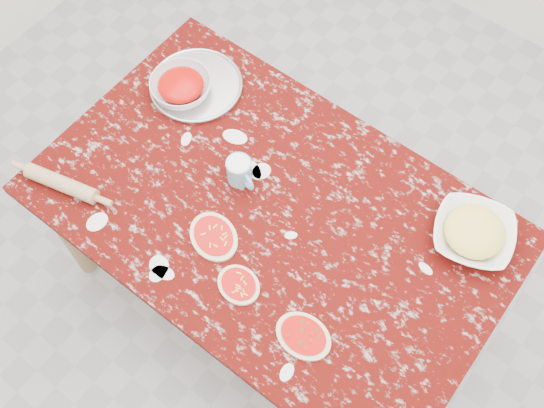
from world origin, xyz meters
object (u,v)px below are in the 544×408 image
at_px(sauce_bowl, 181,87).
at_px(cheese_bowl, 473,234).
at_px(flour_mug, 240,171).
at_px(pizza_tray, 196,86).
at_px(worktable, 272,222).
at_px(rolling_pin, 61,183).

relative_size(sauce_bowl, cheese_bowl, 0.87).
bearing_deg(flour_mug, pizza_tray, 151.23).
bearing_deg(sauce_bowl, flour_mug, -21.05).
xyz_separation_m(sauce_bowl, cheese_bowl, (1.16, 0.13, -0.00)).
distance_m(worktable, flour_mug, 0.22).
xyz_separation_m(worktable, flour_mug, (-0.16, 0.03, 0.14)).
height_order(pizza_tray, flour_mug, flour_mug).
distance_m(worktable, cheese_bowl, 0.68).
bearing_deg(cheese_bowl, flour_mug, -158.94).
bearing_deg(sauce_bowl, rolling_pin, -95.93).
bearing_deg(sauce_bowl, cheese_bowl, 6.50).
xyz_separation_m(pizza_tray, flour_mug, (0.39, -0.21, 0.05)).
xyz_separation_m(flour_mug, rolling_pin, (-0.47, -0.40, -0.03)).
distance_m(pizza_tray, sauce_bowl, 0.07).
height_order(pizza_tray, rolling_pin, rolling_pin).
xyz_separation_m(worktable, sauce_bowl, (-0.57, 0.19, 0.12)).
relative_size(pizza_tray, rolling_pin, 1.27).
height_order(worktable, flour_mug, flour_mug).
bearing_deg(pizza_tray, cheese_bowl, 3.91).
bearing_deg(flour_mug, rolling_pin, -139.28).
bearing_deg(cheese_bowl, pizza_tray, -176.09).
bearing_deg(cheese_bowl, worktable, -151.27).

